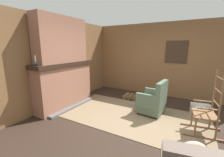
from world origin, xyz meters
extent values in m
plane|color=#2D2119|center=(0.00, 0.00, 0.00)|extent=(14.00, 14.00, 0.00)
cube|color=brown|center=(-2.55, 0.00, 1.33)|extent=(0.06, 5.65, 2.66)
cube|color=brown|center=(0.00, 2.55, 1.33)|extent=(5.65, 0.06, 2.66)
cube|color=#382619|center=(0.48, 2.51, 1.63)|extent=(0.71, 0.02, 0.77)
cube|color=silver|center=(0.48, 2.52, 1.63)|extent=(0.67, 0.01, 0.73)
cube|color=#382619|center=(0.48, 2.51, 1.63)|extent=(0.02, 0.02, 0.73)
cube|color=#382619|center=(0.48, 2.51, 1.63)|extent=(0.67, 0.02, 0.02)
cube|color=#93604C|center=(-2.30, 0.00, 0.62)|extent=(0.45, 1.89, 1.25)
cube|color=black|center=(-2.11, 0.00, 0.47)|extent=(0.08, 0.98, 0.70)
cube|color=#565451|center=(-1.99, 0.00, 0.03)|extent=(0.16, 1.70, 0.06)
cube|color=black|center=(-2.30, 0.00, 1.30)|extent=(0.55, 1.99, 0.11)
cube|color=#93604C|center=(-2.30, 0.00, 2.00)|extent=(0.40, 1.66, 1.28)
cube|color=#7A664C|center=(-0.27, 0.36, 0.01)|extent=(3.79, 2.00, 0.01)
cube|color=#516651|center=(0.16, 0.78, 0.18)|extent=(0.67, 0.71, 0.24)
cube|color=#516651|center=(0.16, 0.78, 0.33)|extent=(0.71, 0.75, 0.18)
cube|color=#516651|center=(0.42, 0.76, 0.68)|extent=(0.18, 0.70, 0.52)
cube|color=#516651|center=(0.11, 0.48, 0.52)|extent=(0.59, 0.14, 0.20)
cube|color=#516651|center=(0.16, 1.08, 0.52)|extent=(0.59, 0.14, 0.20)
cylinder|color=#332319|center=(-0.13, 0.53, 0.03)|extent=(0.05, 0.05, 0.06)
cylinder|color=#332319|center=(-0.08, 1.08, 0.03)|extent=(0.05, 0.05, 0.06)
cylinder|color=#332319|center=(0.39, 0.48, 0.03)|extent=(0.05, 0.05, 0.06)
cylinder|color=#332319|center=(0.44, 1.03, 0.03)|extent=(0.05, 0.05, 0.06)
cube|color=brown|center=(1.41, 0.11, 0.02)|extent=(0.80, 0.17, 0.04)
cube|color=brown|center=(1.34, 0.56, 0.02)|extent=(0.80, 0.17, 0.04)
cylinder|color=brown|center=(1.24, 0.08, 0.23)|extent=(0.04, 0.04, 0.38)
cylinder|color=brown|center=(1.16, 0.53, 0.23)|extent=(0.04, 0.04, 0.38)
cylinder|color=brown|center=(1.59, 0.14, 0.23)|extent=(0.04, 0.04, 0.38)
cylinder|color=brown|center=(1.52, 0.59, 0.23)|extent=(0.04, 0.04, 0.38)
cube|color=brown|center=(1.38, 0.34, 0.43)|extent=(0.51, 0.59, 0.02)
cylinder|color=brown|center=(1.59, 0.14, 0.88)|extent=(0.04, 0.04, 0.92)
cylinder|color=brown|center=(1.52, 0.59, 0.88)|extent=(0.04, 0.04, 0.92)
cylinder|color=brown|center=(1.56, 0.37, 0.70)|extent=(0.10, 0.43, 0.03)
cylinder|color=brown|center=(1.56, 0.37, 0.96)|extent=(0.10, 0.43, 0.03)
cylinder|color=brown|center=(1.56, 0.37, 1.21)|extent=(0.10, 0.43, 0.03)
cube|color=brown|center=(1.41, 0.11, 0.64)|extent=(0.38, 0.10, 0.02)
cube|color=brown|center=(1.34, 0.56, 0.64)|extent=(0.38, 0.10, 0.02)
cylinder|color=brown|center=(-0.96, 1.61, 0.08)|extent=(0.18, 0.38, 0.16)
cylinder|color=brown|center=(-0.80, 1.62, 0.08)|extent=(0.18, 0.38, 0.16)
cylinder|color=brown|center=(-0.64, 1.63, 0.08)|extent=(0.18, 0.38, 0.16)
cube|color=white|center=(1.36, 1.26, 0.01)|extent=(0.53, 0.46, 0.01)
cube|color=white|center=(1.59, 1.30, 0.15)|extent=(0.07, 0.39, 0.29)
cube|color=white|center=(1.13, 1.23, 0.15)|extent=(0.07, 0.39, 0.29)
cube|color=white|center=(1.33, 1.45, 0.15)|extent=(0.47, 0.09, 0.29)
cube|color=white|center=(1.39, 1.08, 0.15)|extent=(0.47, 0.09, 0.29)
ellipsoid|color=white|center=(1.36, 1.26, 0.16)|extent=(0.43, 0.37, 0.18)
ellipsoid|color=#47708E|center=(-2.34, -0.83, 1.40)|extent=(0.10, 0.10, 0.09)
cylinder|color=white|center=(-2.34, -0.83, 1.53)|extent=(0.05, 0.05, 0.16)
cube|color=black|center=(-2.34, 0.27, 1.43)|extent=(0.14, 0.23, 0.14)
cube|color=silver|center=(-2.27, 0.27, 1.44)|extent=(0.01, 0.04, 0.02)
ellipsoid|color=#CCB299|center=(1.19, -1.26, 0.56)|extent=(0.38, 0.29, 0.28)
camera|label=1|loc=(1.12, -3.13, 1.81)|focal=24.00mm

